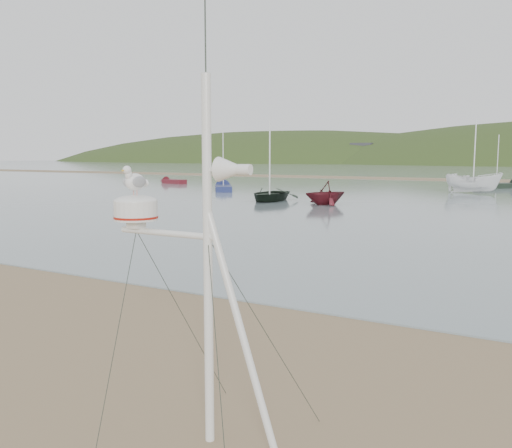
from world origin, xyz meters
The scene contains 9 objects.
ground centered at (0.00, 0.00, 0.00)m, with size 560.00×560.00×0.00m, color #7C6347.
sandbar centered at (0.00, 70.00, 0.07)m, with size 560.00×7.00×0.07m, color #7C6347.
mast_rig centered at (2.44, -1.44, 1.24)m, with size 2.27×2.42×5.13m.
boat_dark centered at (-12.54, 28.14, 2.37)m, with size 3.33×0.97×4.66m, color black.
boat_red centered at (-7.91, 27.39, 1.57)m, with size 2.64×1.61×3.06m, color #57131C.
boat_white centered at (-0.97, 44.21, 2.40)m, with size 1.78×1.83×4.73m, color white.
sailboat_blue_near centered at (-22.44, 37.14, 0.30)m, with size 4.65×5.85×6.07m.
dinghy_red_far centered at (-34.53, 44.10, 0.29)m, with size 4.68×2.30×1.11m.
sailboat_dark_mid centered at (1.03, 53.90, 0.30)m, with size 5.17×4.96×5.78m.
Camera 1 is at (5.94, -6.34, 3.34)m, focal length 38.00 mm.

